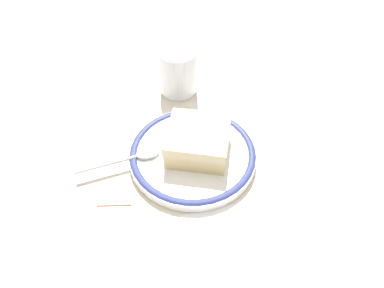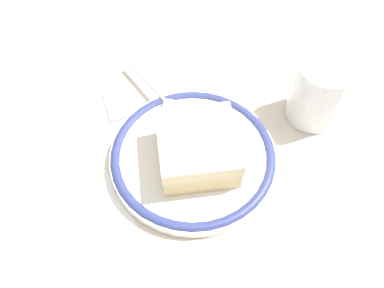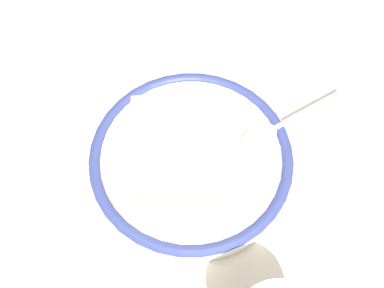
# 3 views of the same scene
# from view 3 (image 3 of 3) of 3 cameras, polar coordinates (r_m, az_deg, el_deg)

# --- Properties ---
(ground_plane) EXTENTS (2.40, 2.40, 0.00)m
(ground_plane) POSITION_cam_3_polar(r_m,az_deg,el_deg) (0.41, 2.48, -4.44)
(ground_plane) COLOR #B7B2A8
(placemat) EXTENTS (0.52, 0.38, 0.00)m
(placemat) POSITION_cam_3_polar(r_m,az_deg,el_deg) (0.41, 2.48, -4.40)
(placemat) COLOR beige
(placemat) RESTS_ON ground_plane
(plate) EXTENTS (0.20, 0.20, 0.02)m
(plate) POSITION_cam_3_polar(r_m,az_deg,el_deg) (0.41, -0.00, -1.70)
(plate) COLOR white
(plate) RESTS_ON placemat
(cake_slice) EXTENTS (0.13, 0.13, 0.04)m
(cake_slice) POSITION_cam_3_polar(r_m,az_deg,el_deg) (0.38, -1.22, -0.57)
(cake_slice) COLOR beige
(cake_slice) RESTS_ON plate
(spoon) EXTENTS (0.06, 0.13, 0.01)m
(spoon) POSITION_cam_3_polar(r_m,az_deg,el_deg) (0.42, 10.97, 2.07)
(spoon) COLOR silver
(spoon) RESTS_ON plate
(napkin) EXTENTS (0.15, 0.15, 0.00)m
(napkin) POSITION_cam_3_polar(r_m,az_deg,el_deg) (0.49, -9.58, 11.37)
(napkin) COLOR white
(napkin) RESTS_ON placemat
(sugar_packet) EXTENTS (0.05, 0.06, 0.01)m
(sugar_packet) POSITION_cam_3_polar(r_m,az_deg,el_deg) (0.47, 11.85, 8.14)
(sugar_packet) COLOR #E5998C
(sugar_packet) RESTS_ON placemat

